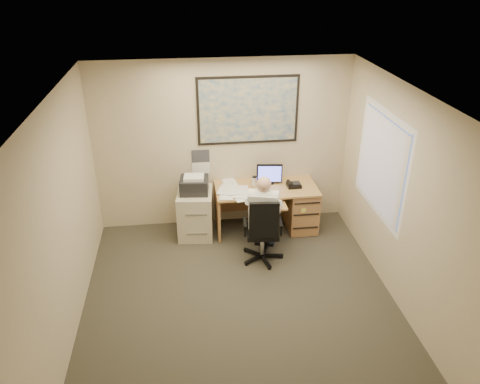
{
  "coord_description": "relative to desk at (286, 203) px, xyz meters",
  "views": [
    {
      "loc": [
        -0.6,
        -4.6,
        4.02
      ],
      "look_at": [
        0.15,
        1.3,
        0.99
      ],
      "focal_mm": 35.0,
      "sensor_mm": 36.0,
      "label": 1
    }
  ],
  "objects": [
    {
      "name": "person",
      "position": [
        -0.53,
        -0.82,
        0.21
      ],
      "size": [
        0.73,
        0.89,
        1.31
      ],
      "primitive_type": null,
      "rotation": [
        0.0,
        0.0,
        -0.27
      ],
      "color": "white",
      "rests_on": "office_chair"
    },
    {
      "name": "filing_cabinet",
      "position": [
        -1.46,
        -0.03,
        0.0
      ],
      "size": [
        0.6,
        0.69,
        1.03
      ],
      "rotation": [
        0.0,
        0.0,
        -0.1
      ],
      "color": "beige",
      "rests_on": "ground"
    },
    {
      "name": "window_blinds",
      "position": [
        0.99,
        -1.1,
        1.11
      ],
      "size": [
        0.06,
        1.4,
        1.3
      ],
      "primitive_type": null,
      "color": "white",
      "rests_on": "room_shell"
    },
    {
      "name": "world_map",
      "position": [
        -0.58,
        0.33,
        1.46
      ],
      "size": [
        1.56,
        0.03,
        1.06
      ],
      "primitive_type": "cube",
      "color": "#1E4C93",
      "rests_on": "room_shell"
    },
    {
      "name": "desk",
      "position": [
        0.0,
        0.0,
        0.0
      ],
      "size": [
        1.6,
        0.97,
        1.07
      ],
      "color": "tan",
      "rests_on": "ground"
    },
    {
      "name": "office_chair",
      "position": [
        -0.52,
        -0.89,
        -0.13
      ],
      "size": [
        0.69,
        0.69,
        1.05
      ],
      "rotation": [
        0.0,
        0.0,
        -0.1
      ],
      "color": "black",
      "rests_on": "ground"
    },
    {
      "name": "room_shell",
      "position": [
        -0.98,
        -1.9,
        0.91
      ],
      "size": [
        4.0,
        4.5,
        2.7
      ],
      "color": "#343128",
      "rests_on": "ground"
    },
    {
      "name": "wall_calendar",
      "position": [
        -1.33,
        0.34,
        0.64
      ],
      "size": [
        0.28,
        0.01,
        0.42
      ],
      "primitive_type": "cube",
      "color": "white",
      "rests_on": "room_shell"
    }
  ]
}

